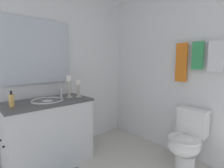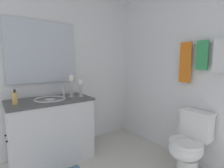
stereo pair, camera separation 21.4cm
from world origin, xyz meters
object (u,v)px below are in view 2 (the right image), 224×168
(towel_bar, at_px, (204,42))
(towel_near_vanity, at_px, (186,62))
(sink_basin, at_px, (50,102))
(soap_bottle, at_px, (15,98))
(towel_near_corner, at_px, (221,56))
(candle_holder_tall, at_px, (81,88))
(vanity_cabinet, at_px, (51,130))
(toilet, at_px, (189,144))
(mirror, at_px, (42,52))
(candle_holder_short, at_px, (72,85))
(towel_center, at_px, (202,55))

(towel_bar, height_order, towel_near_vanity, towel_near_vanity)
(towel_bar, xyz_separation_m, towel_near_vanity, (-0.21, -0.02, -0.24))
(sink_basin, distance_m, towel_bar, 2.09)
(soap_bottle, xyz_separation_m, towel_near_corner, (1.41, 1.89, 0.49))
(candle_holder_tall, height_order, towel_near_corner, towel_near_corner)
(sink_basin, height_order, soap_bottle, soap_bottle)
(towel_near_corner, bearing_deg, soap_bottle, -126.63)
(towel_near_vanity, bearing_deg, vanity_cabinet, -124.85)
(soap_bottle, bearing_deg, toilet, 54.51)
(sink_basin, relative_size, soap_bottle, 2.23)
(vanity_cabinet, bearing_deg, mirror, 179.99)
(sink_basin, height_order, towel_near_vanity, towel_near_vanity)
(sink_basin, xyz_separation_m, toilet, (1.25, 1.28, -0.46))
(vanity_cabinet, height_order, candle_holder_tall, candle_holder_tall)
(soap_bottle, xyz_separation_m, towel_near_vanity, (0.98, 1.89, 0.41))
(sink_basin, relative_size, towel_near_vanity, 0.76)
(candle_holder_tall, distance_m, soap_bottle, 0.82)
(sink_basin, distance_m, towel_near_vanity, 1.88)
(vanity_cabinet, relative_size, toilet, 1.42)
(towel_bar, bearing_deg, soap_bottle, -122.05)
(vanity_cabinet, distance_m, soap_bottle, 0.65)
(toilet, relative_size, towel_bar, 1.19)
(toilet, xyz_separation_m, towel_near_corner, (0.20, 0.20, 1.06))
(mirror, bearing_deg, towel_bar, 44.58)
(vanity_cabinet, height_order, towel_near_corner, towel_near_corner)
(sink_basin, bearing_deg, candle_holder_tall, 79.60)
(towel_bar, distance_m, towel_near_vanity, 0.32)
(vanity_cabinet, distance_m, candle_holder_tall, 0.70)
(mirror, bearing_deg, toilet, 39.88)
(sink_basin, relative_size, candle_holder_short, 1.28)
(sink_basin, xyz_separation_m, candle_holder_tall, (0.08, 0.41, 0.17))
(candle_holder_short, distance_m, towel_near_vanity, 1.59)
(candle_holder_tall, distance_m, towel_near_vanity, 1.48)
(toilet, xyz_separation_m, towel_near_vanity, (-0.22, 0.20, 0.99))
(towel_bar, bearing_deg, candle_holder_short, -135.62)
(mirror, xyz_separation_m, toilet, (1.53, 1.28, -1.13))
(candle_holder_tall, relative_size, candle_holder_short, 0.79)
(sink_basin, bearing_deg, towel_near_vanity, 55.14)
(mirror, xyz_separation_m, towel_center, (1.52, 1.48, -0.06))
(candle_holder_short, distance_m, towel_center, 1.75)
(vanity_cabinet, relative_size, mirror, 1.13)
(towel_bar, height_order, towel_near_corner, towel_near_corner)
(vanity_cabinet, bearing_deg, candle_holder_short, 86.71)
(sink_basin, bearing_deg, vanity_cabinet, -90.00)
(candle_holder_short, relative_size, soap_bottle, 1.74)
(candle_holder_short, relative_size, towel_center, 0.88)
(mirror, bearing_deg, towel_near_corner, 40.54)
(candle_holder_tall, height_order, towel_center, towel_center)
(towel_near_vanity, bearing_deg, candle_holder_short, -130.67)
(towel_near_corner, bearing_deg, towel_bar, 175.11)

